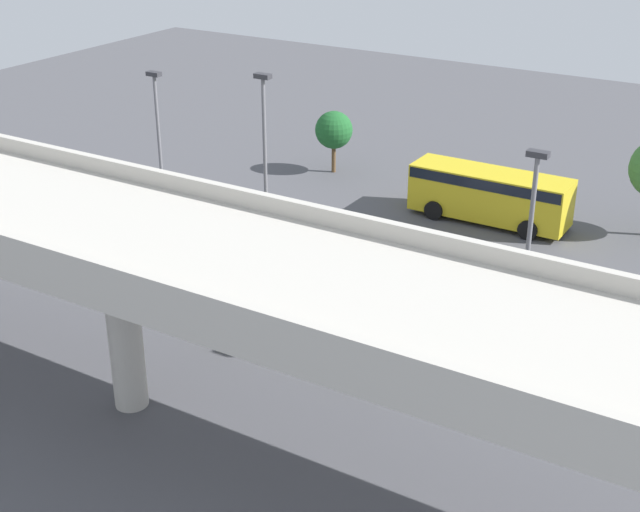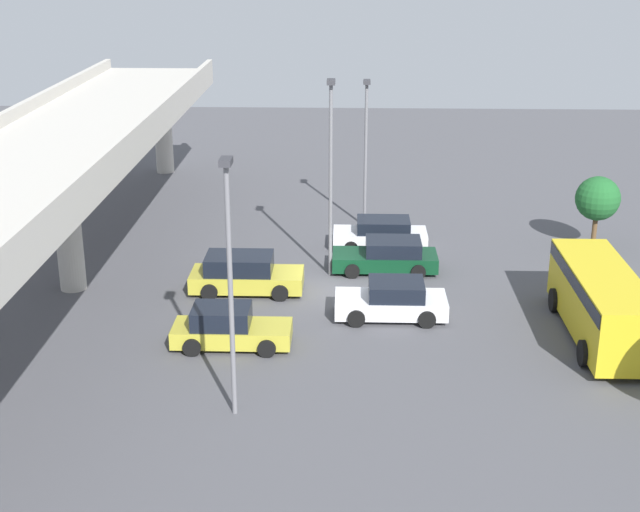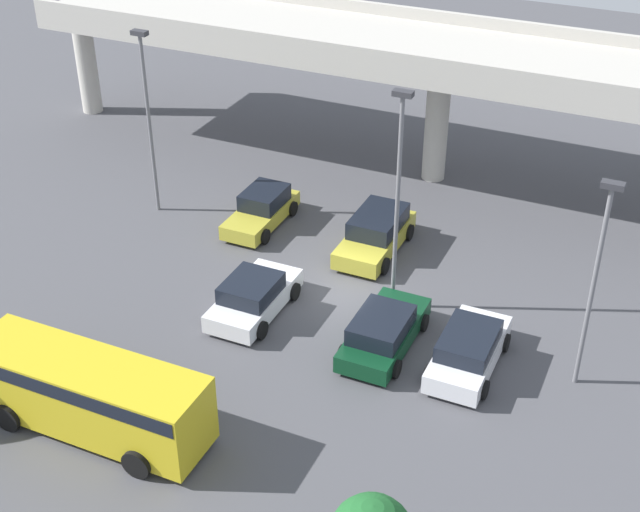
{
  "view_description": "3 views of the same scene",
  "coord_description": "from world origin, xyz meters",
  "px_view_note": "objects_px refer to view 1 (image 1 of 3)",
  "views": [
    {
      "loc": [
        -18.47,
        29.42,
        17.05
      ],
      "look_at": [
        -0.44,
        -0.28,
        1.08
      ],
      "focal_mm": 50.0,
      "sensor_mm": 36.0,
      "label": 1
    },
    {
      "loc": [
        -35.46,
        -0.67,
        14.41
      ],
      "look_at": [
        -1.54,
        0.46,
        2.18
      ],
      "focal_mm": 50.0,
      "sensor_mm": 36.0,
      "label": 2
    },
    {
      "loc": [
        11.14,
        -26.62,
        19.73
      ],
      "look_at": [
        -0.99,
        0.04,
        1.52
      ],
      "focal_mm": 50.0,
      "sensor_mm": 36.0,
      "label": 3
    }
  ],
  "objects_px": {
    "shuttle_bus": "(490,192)",
    "lamp_post_near_aisle": "(265,160)",
    "lamp_post_by_overpass": "(159,137)",
    "tree_front_centre": "(334,130)",
    "parked_car_4": "(232,220)",
    "parked_car_2": "(260,297)",
    "parked_car_1": "(388,257)",
    "parked_car_0": "(380,333)",
    "lamp_post_mid_lot": "(528,252)",
    "parked_car_3": "(288,232)"
  },
  "relations": [
    {
      "from": "shuttle_bus",
      "to": "parked_car_3",
      "type": "bearing_deg",
      "value": 48.48
    },
    {
      "from": "parked_car_4",
      "to": "lamp_post_near_aisle",
      "type": "distance_m",
      "value": 6.18
    },
    {
      "from": "parked_car_3",
      "to": "shuttle_bus",
      "type": "relative_size",
      "value": 0.6
    },
    {
      "from": "parked_car_1",
      "to": "lamp_post_by_overpass",
      "type": "distance_m",
      "value": 12.54
    },
    {
      "from": "parked_car_0",
      "to": "parked_car_1",
      "type": "height_order",
      "value": "parked_car_0"
    },
    {
      "from": "parked_car_3",
      "to": "tree_front_centre",
      "type": "distance_m",
      "value": 10.94
    },
    {
      "from": "parked_car_0",
      "to": "lamp_post_near_aisle",
      "type": "height_order",
      "value": "lamp_post_near_aisle"
    },
    {
      "from": "parked_car_4",
      "to": "lamp_post_near_aisle",
      "type": "bearing_deg",
      "value": 57.07
    },
    {
      "from": "lamp_post_near_aisle",
      "to": "lamp_post_mid_lot",
      "type": "distance_m",
      "value": 12.76
    },
    {
      "from": "lamp_post_mid_lot",
      "to": "parked_car_3",
      "type": "bearing_deg",
      "value": -22.3
    },
    {
      "from": "lamp_post_near_aisle",
      "to": "lamp_post_mid_lot",
      "type": "bearing_deg",
      "value": 167.41
    },
    {
      "from": "parked_car_4",
      "to": "parked_car_0",
      "type": "bearing_deg",
      "value": 61.87
    },
    {
      "from": "parked_car_2",
      "to": "lamp_post_near_aisle",
      "type": "distance_m",
      "value": 6.0
    },
    {
      "from": "lamp_post_by_overpass",
      "to": "tree_front_centre",
      "type": "bearing_deg",
      "value": -105.75
    },
    {
      "from": "parked_car_2",
      "to": "lamp_post_mid_lot",
      "type": "height_order",
      "value": "lamp_post_mid_lot"
    },
    {
      "from": "parked_car_2",
      "to": "shuttle_bus",
      "type": "height_order",
      "value": "shuttle_bus"
    },
    {
      "from": "parked_car_2",
      "to": "tree_front_centre",
      "type": "distance_m",
      "value": 17.64
    },
    {
      "from": "parked_car_3",
      "to": "parked_car_2",
      "type": "bearing_deg",
      "value": 23.67
    },
    {
      "from": "parked_car_2",
      "to": "parked_car_4",
      "type": "relative_size",
      "value": 1.06
    },
    {
      "from": "shuttle_bus",
      "to": "lamp_post_mid_lot",
      "type": "relative_size",
      "value": 0.95
    },
    {
      "from": "parked_car_0",
      "to": "parked_car_2",
      "type": "relative_size",
      "value": 0.92
    },
    {
      "from": "lamp_post_mid_lot",
      "to": "lamp_post_by_overpass",
      "type": "height_order",
      "value": "lamp_post_mid_lot"
    },
    {
      "from": "parked_car_4",
      "to": "tree_front_centre",
      "type": "relative_size",
      "value": 1.27
    },
    {
      "from": "tree_front_centre",
      "to": "lamp_post_by_overpass",
      "type": "bearing_deg",
      "value": 74.25
    },
    {
      "from": "lamp_post_near_aisle",
      "to": "parked_car_4",
      "type": "bearing_deg",
      "value": -32.93
    },
    {
      "from": "parked_car_1",
      "to": "parked_car_4",
      "type": "height_order",
      "value": "parked_car_1"
    },
    {
      "from": "parked_car_1",
      "to": "shuttle_bus",
      "type": "bearing_deg",
      "value": 168.16
    },
    {
      "from": "parked_car_1",
      "to": "lamp_post_near_aisle",
      "type": "relative_size",
      "value": 0.51
    },
    {
      "from": "parked_car_2",
      "to": "parked_car_3",
      "type": "height_order",
      "value": "parked_car_2"
    },
    {
      "from": "parked_car_2",
      "to": "lamp_post_by_overpass",
      "type": "height_order",
      "value": "lamp_post_by_overpass"
    },
    {
      "from": "parked_car_0",
      "to": "lamp_post_by_overpass",
      "type": "relative_size",
      "value": 0.58
    },
    {
      "from": "parked_car_2",
      "to": "parked_car_0",
      "type": "bearing_deg",
      "value": -89.69
    },
    {
      "from": "parked_car_3",
      "to": "lamp_post_mid_lot",
      "type": "distance_m",
      "value": 14.71
    },
    {
      "from": "shuttle_bus",
      "to": "parked_car_1",
      "type": "bearing_deg",
      "value": 78.16
    },
    {
      "from": "lamp_post_near_aisle",
      "to": "tree_front_centre",
      "type": "height_order",
      "value": "lamp_post_near_aisle"
    },
    {
      "from": "shuttle_bus",
      "to": "lamp_post_near_aisle",
      "type": "distance_m",
      "value": 12.59
    },
    {
      "from": "parked_car_0",
      "to": "lamp_post_mid_lot",
      "type": "xyz_separation_m",
      "value": [
        -4.94,
        -0.82,
        4.16
      ]
    },
    {
      "from": "parked_car_4",
      "to": "tree_front_centre",
      "type": "height_order",
      "value": "tree_front_centre"
    },
    {
      "from": "parked_car_3",
      "to": "parked_car_4",
      "type": "height_order",
      "value": "parked_car_4"
    },
    {
      "from": "parked_car_1",
      "to": "lamp_post_by_overpass",
      "type": "bearing_deg",
      "value": -85.51
    },
    {
      "from": "parked_car_0",
      "to": "lamp_post_mid_lot",
      "type": "distance_m",
      "value": 6.51
    },
    {
      "from": "parked_car_0",
      "to": "lamp_post_near_aisle",
      "type": "bearing_deg",
      "value": 64.39
    },
    {
      "from": "parked_car_1",
      "to": "lamp_post_near_aisle",
      "type": "distance_m",
      "value": 6.87
    },
    {
      "from": "lamp_post_by_overpass",
      "to": "tree_front_centre",
      "type": "height_order",
      "value": "lamp_post_by_overpass"
    },
    {
      "from": "parked_car_1",
      "to": "tree_front_centre",
      "type": "bearing_deg",
      "value": -139.32
    },
    {
      "from": "parked_car_2",
      "to": "tree_front_centre",
      "type": "height_order",
      "value": "tree_front_centre"
    },
    {
      "from": "parked_car_4",
      "to": "lamp_post_by_overpass",
      "type": "xyz_separation_m",
      "value": [
        3.6,
        0.74,
        3.78
      ]
    },
    {
      "from": "parked_car_4",
      "to": "parked_car_1",
      "type": "bearing_deg",
      "value": 91.33
    },
    {
      "from": "parked_car_3",
      "to": "lamp_post_mid_lot",
      "type": "xyz_separation_m",
      "value": [
        -13.06,
        5.36,
        4.16
      ]
    },
    {
      "from": "lamp_post_by_overpass",
      "to": "tree_front_centre",
      "type": "distance_m",
      "value": 11.75
    }
  ]
}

